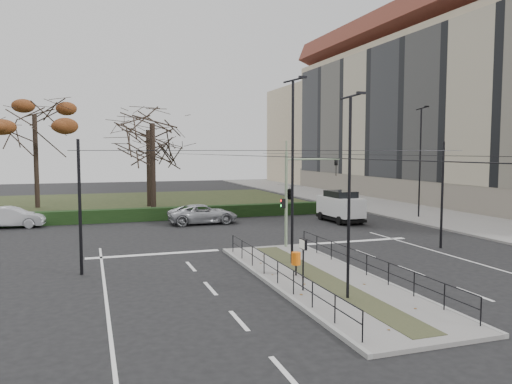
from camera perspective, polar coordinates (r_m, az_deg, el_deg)
ground at (r=23.64m, az=4.89°, el=-8.70°), size 140.00×140.00×0.00m
median_island at (r=21.42m, az=7.59°, el=-9.95°), size 4.40×15.00×0.14m
sidewalk_east at (r=51.23m, az=13.63°, el=-1.48°), size 8.00×90.00×0.14m
park at (r=53.46m, az=-15.04°, el=-1.28°), size 38.00×26.00×0.10m
hedge at (r=40.12m, az=-13.87°, el=-2.55°), size 38.00×1.00×1.00m
apartment_block at (r=58.59m, az=21.17°, el=9.21°), size 13.09×52.10×21.64m
median_railing at (r=21.12m, az=7.74°, el=-7.64°), size 4.14×13.24×0.92m
catenary at (r=24.57m, az=3.45°, el=-0.10°), size 20.00×34.00×6.00m
traffic_light at (r=27.81m, az=4.06°, el=0.03°), size 3.60×2.04×5.28m
litter_bin at (r=21.62m, az=4.60°, el=-7.63°), size 0.39×0.39×1.01m
info_panel at (r=19.22m, az=5.41°, el=-6.63°), size 0.11×0.52×1.99m
streetlamp_median_near at (r=18.12m, az=10.64°, el=-0.30°), size 0.62×0.13×7.44m
streetlamp_median_far at (r=23.49m, az=4.24°, el=2.62°), size 0.74×0.15×8.82m
streetlamp_sidewalk at (r=42.51m, az=18.26°, el=3.42°), size 0.75×0.15×8.96m
parked_car_second at (r=39.72m, az=-26.17°, el=-2.61°), size 4.69×2.06×1.50m
parked_car_fourth at (r=37.86m, az=-6.08°, el=-2.52°), size 5.29×2.56×1.45m
white_van at (r=39.05m, az=9.63°, el=-1.56°), size 2.20×4.57×2.41m
rust_tree at (r=51.76m, az=-24.00°, el=8.10°), size 7.99×7.99×11.59m
bare_tree_center at (r=49.62m, az=-12.22°, el=6.33°), size 8.01×8.01×9.84m
bare_tree_near at (r=41.87m, az=-11.77°, el=6.94°), size 6.12×6.12×10.15m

